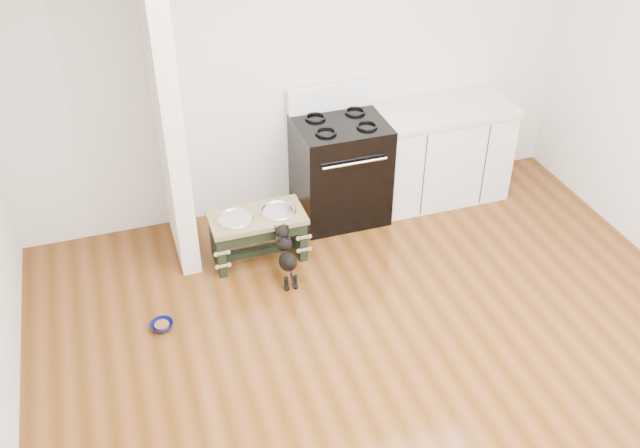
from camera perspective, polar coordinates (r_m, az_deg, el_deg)
The scene contains 8 objects.
ground at distance 4.95m, azimuth 7.34°, elevation -13.13°, with size 5.00×5.00×0.00m, color #4E2C0E.
room_shell at distance 3.90m, azimuth 9.09°, elevation 2.95°, with size 5.00×5.00×5.00m.
partition_wall at distance 5.53m, azimuth -12.28°, elevation 9.53°, with size 0.15×0.80×2.70m, color silver.
oven_range at distance 6.27m, azimuth 1.60°, elevation 4.51°, with size 0.76×0.69×1.14m.
cabinet_run at distance 6.65m, azimuth 9.57°, elevation 5.69°, with size 1.24×0.64×0.91m.
dog_feeder at distance 5.83m, azimuth -5.01°, elevation -0.30°, with size 0.77×0.41×0.44m.
puppy at distance 5.60m, azimuth -2.73°, elevation -2.42°, with size 0.14×0.40×0.47m.
floor_bowl at distance 5.44m, azimuth -12.54°, elevation -7.94°, with size 0.18×0.18×0.05m.
Camera 1 is at (-1.61, -2.90, 3.67)m, focal length 40.00 mm.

